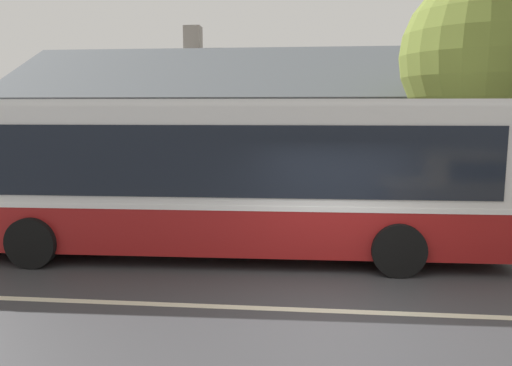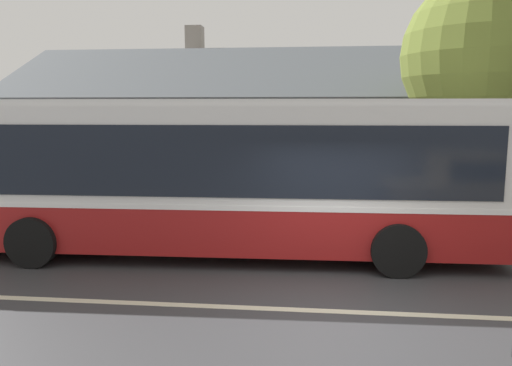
# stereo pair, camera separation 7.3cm
# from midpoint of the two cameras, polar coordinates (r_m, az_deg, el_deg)

# --- Properties ---
(ground_plane) EXTENTS (300.00, 300.00, 0.00)m
(ground_plane) POSITION_cam_midpoint_polar(r_m,az_deg,el_deg) (7.97, 9.31, -14.29)
(ground_plane) COLOR #38383A
(sidewalk_far) EXTENTS (60.00, 3.00, 0.15)m
(sidewalk_far) POSITION_cam_midpoint_polar(r_m,az_deg,el_deg) (13.68, 7.75, -4.22)
(sidewalk_far) COLOR #ADAAA3
(sidewalk_far) RESTS_ON ground
(lane_divider_stripe) EXTENTS (60.00, 0.16, 0.01)m
(lane_divider_stripe) POSITION_cam_midpoint_polar(r_m,az_deg,el_deg) (7.97, 9.31, -14.26)
(lane_divider_stripe) COLOR beige
(lane_divider_stripe) RESTS_ON ground
(community_building) EXTENTS (26.92, 9.58, 6.54)m
(community_building) POSITION_cam_midpoint_polar(r_m,az_deg,el_deg) (20.83, 12.16, 4.89)
(community_building) COLOR gray
(community_building) RESTS_ON ground
(transit_bus) EXTENTS (12.09, 2.97, 3.25)m
(transit_bus) POSITION_cam_midpoint_polar(r_m,az_deg,el_deg) (10.52, -5.45, 1.21)
(transit_bus) COLOR maroon
(transit_bus) RESTS_ON ground
(bench_by_building) EXTENTS (1.50, 0.51, 0.94)m
(bench_by_building) POSITION_cam_midpoint_polar(r_m,az_deg,el_deg) (15.43, -23.98, -1.60)
(bench_by_building) COLOR brown
(bench_by_building) RESTS_ON sidewalk_far
(bench_down_street) EXTENTS (1.77, 0.51, 0.94)m
(bench_down_street) POSITION_cam_midpoint_polar(r_m,az_deg,el_deg) (13.71, -10.46, -2.12)
(bench_down_street) COLOR brown
(bench_down_street) RESTS_ON sidewalk_far
(street_tree_primary) EXTENTS (4.43, 4.43, 6.70)m
(street_tree_primary) POSITION_cam_midpoint_polar(r_m,az_deg,el_deg) (15.25, 24.28, 12.68)
(street_tree_primary) COLOR #4C3828
(street_tree_primary) RESTS_ON ground
(bus_stop_sign) EXTENTS (0.36, 0.07, 2.40)m
(bus_stop_sign) POSITION_cam_midpoint_polar(r_m,az_deg,el_deg) (12.91, 21.51, 1.55)
(bus_stop_sign) COLOR gray
(bus_stop_sign) RESTS_ON sidewalk_far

